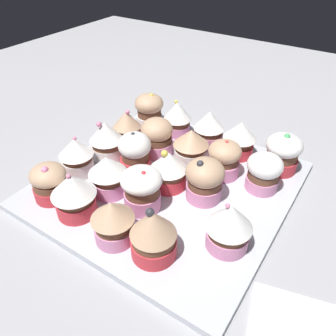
% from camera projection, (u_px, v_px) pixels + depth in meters
% --- Properties ---
extents(ground_plane, '(1.80, 1.80, 0.03)m').
position_uv_depth(ground_plane, '(168.00, 194.00, 0.59)').
color(ground_plane, '#9E9EA3').
extents(baking_tray, '(0.38, 0.38, 0.01)m').
position_uv_depth(baking_tray, '(168.00, 185.00, 0.57)').
color(baking_tray, silver).
rests_on(baking_tray, ground_plane).
extents(cupcake_0, '(0.06, 0.06, 0.07)m').
position_uv_depth(cupcake_0, '(283.00, 152.00, 0.58)').
color(cupcake_0, '#D1333D').
rests_on(cupcake_0, baking_tray).
extents(cupcake_1, '(0.06, 0.06, 0.07)m').
position_uv_depth(cupcake_1, '(240.00, 138.00, 0.62)').
color(cupcake_1, '#D1333D').
rests_on(cupcake_1, baking_tray).
extents(cupcake_2, '(0.06, 0.06, 0.07)m').
position_uv_depth(cupcake_2, '(210.00, 128.00, 0.64)').
color(cupcake_2, pink).
rests_on(cupcake_2, baking_tray).
extents(cupcake_3, '(0.06, 0.06, 0.07)m').
position_uv_depth(cupcake_3, '(177.00, 118.00, 0.68)').
color(cupcake_3, pink).
rests_on(cupcake_3, baking_tray).
extents(cupcake_4, '(0.06, 0.06, 0.07)m').
position_uv_depth(cupcake_4, '(149.00, 109.00, 0.71)').
color(cupcake_4, white).
rests_on(cupcake_4, baking_tray).
extents(cupcake_5, '(0.06, 0.06, 0.07)m').
position_uv_depth(cupcake_5, '(264.00, 171.00, 0.54)').
color(cupcake_5, pink).
rests_on(cupcake_5, baking_tray).
extents(cupcake_6, '(0.06, 0.06, 0.07)m').
position_uv_depth(cupcake_6, '(224.00, 158.00, 0.57)').
color(cupcake_6, pink).
rests_on(cupcake_6, baking_tray).
extents(cupcake_7, '(0.06, 0.06, 0.07)m').
position_uv_depth(cupcake_7, '(190.00, 145.00, 0.60)').
color(cupcake_7, white).
rests_on(cupcake_7, baking_tray).
extents(cupcake_8, '(0.06, 0.06, 0.07)m').
position_uv_depth(cupcake_8, '(157.00, 136.00, 0.62)').
color(cupcake_8, pink).
rests_on(cupcake_8, baking_tray).
extents(cupcake_9, '(0.05, 0.05, 0.07)m').
position_uv_depth(cupcake_9, '(127.00, 126.00, 0.66)').
color(cupcake_9, '#D1333D').
rests_on(cupcake_9, baking_tray).
extents(cupcake_10, '(0.06, 0.06, 0.08)m').
position_uv_depth(cupcake_10, '(203.00, 181.00, 0.52)').
color(cupcake_10, pink).
rests_on(cupcake_10, baking_tray).
extents(cupcake_11, '(0.06, 0.06, 0.07)m').
position_uv_depth(cupcake_11, '(168.00, 169.00, 0.54)').
color(cupcake_11, '#D1333D').
rests_on(cupcake_11, baking_tray).
extents(cupcake_12, '(0.06, 0.06, 0.08)m').
position_uv_depth(cupcake_12, '(135.00, 152.00, 0.58)').
color(cupcake_12, '#D1333D').
rests_on(cupcake_12, baking_tray).
extents(cupcake_13, '(0.06, 0.06, 0.08)m').
position_uv_depth(cupcake_13, '(105.00, 141.00, 0.60)').
color(cupcake_13, white).
rests_on(cupcake_13, baking_tray).
extents(cupcake_14, '(0.06, 0.06, 0.08)m').
position_uv_depth(cupcake_14, '(229.00, 225.00, 0.44)').
color(cupcake_14, pink).
rests_on(cupcake_14, baking_tray).
extents(cupcake_15, '(0.06, 0.06, 0.07)m').
position_uv_depth(cupcake_15, '(142.00, 188.00, 0.50)').
color(cupcake_15, pink).
rests_on(cupcake_15, baking_tray).
extents(cupcake_16, '(0.06, 0.06, 0.07)m').
position_uv_depth(cupcake_16, '(108.00, 174.00, 0.53)').
color(cupcake_16, pink).
rests_on(cupcake_16, baking_tray).
extents(cupcake_17, '(0.06, 0.06, 0.07)m').
position_uv_depth(cupcake_17, '(77.00, 156.00, 0.57)').
color(cupcake_17, white).
rests_on(cupcake_17, baking_tray).
extents(cupcake_18, '(0.06, 0.06, 0.08)m').
position_uv_depth(cupcake_18, '(153.00, 233.00, 0.43)').
color(cupcake_18, '#D1333D').
rests_on(cupcake_18, baking_tray).
extents(cupcake_19, '(0.06, 0.06, 0.07)m').
position_uv_depth(cupcake_19, '(113.00, 221.00, 0.45)').
color(cupcake_19, pink).
rests_on(cupcake_19, baking_tray).
extents(cupcake_20, '(0.07, 0.07, 0.07)m').
position_uv_depth(cupcake_20, '(74.00, 193.00, 0.49)').
color(cupcake_20, '#D1333D').
rests_on(cupcake_20, baking_tray).
extents(cupcake_21, '(0.06, 0.06, 0.07)m').
position_uv_depth(cupcake_21, '(49.00, 182.00, 0.52)').
color(cupcake_21, '#D1333D').
rests_on(cupcake_21, baking_tray).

